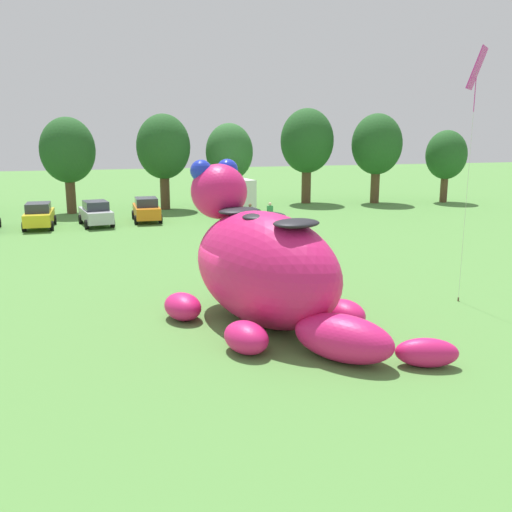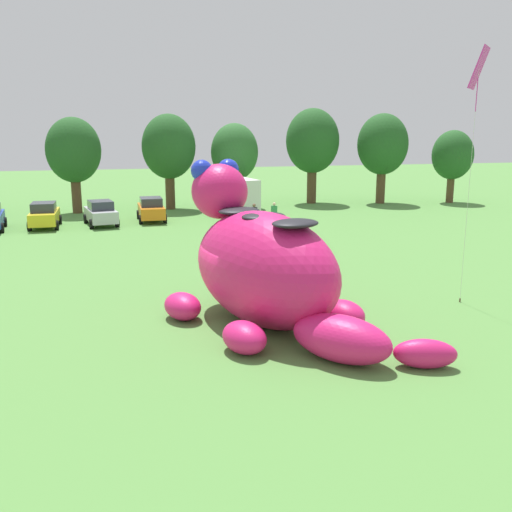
{
  "view_description": "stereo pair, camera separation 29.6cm",
  "coord_description": "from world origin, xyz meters",
  "px_view_note": "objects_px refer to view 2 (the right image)",
  "views": [
    {
      "loc": [
        -4.18,
        -18.73,
        6.49
      ],
      "look_at": [
        1.09,
        0.07,
        2.14
      ],
      "focal_mm": 39.84,
      "sensor_mm": 36.0,
      "label": 1
    },
    {
      "loc": [
        -3.9,
        -18.81,
        6.49
      ],
      "look_at": [
        1.09,
        0.07,
        2.14
      ],
      "focal_mm": 39.84,
      "sensor_mm": 36.0,
      "label": 2
    }
  ],
  "objects_px": {
    "tethered_flying_kite": "(479,72)",
    "car_orange": "(151,209)",
    "box_truck": "(233,195)",
    "spectator_near_inflatable": "(274,215)",
    "car_yellow": "(44,215)",
    "car_silver": "(101,213)",
    "giant_inflatable_creature": "(264,267)",
    "spectator_mid_field": "(254,217)"
  },
  "relations": [
    {
      "from": "spectator_near_inflatable",
      "to": "spectator_mid_field",
      "type": "height_order",
      "value": "same"
    },
    {
      "from": "giant_inflatable_creature",
      "to": "spectator_near_inflatable",
      "type": "distance_m",
      "value": 19.53
    },
    {
      "from": "giant_inflatable_creature",
      "to": "box_truck",
      "type": "height_order",
      "value": "giant_inflatable_creature"
    },
    {
      "from": "car_yellow",
      "to": "car_silver",
      "type": "relative_size",
      "value": 0.95
    },
    {
      "from": "car_silver",
      "to": "spectator_near_inflatable",
      "type": "bearing_deg",
      "value": -19.37
    },
    {
      "from": "car_orange",
      "to": "car_yellow",
      "type": "bearing_deg",
      "value": -172.01
    },
    {
      "from": "giant_inflatable_creature",
      "to": "box_truck",
      "type": "distance_m",
      "value": 24.69
    },
    {
      "from": "spectator_near_inflatable",
      "to": "car_silver",
      "type": "bearing_deg",
      "value": 160.63
    },
    {
      "from": "spectator_mid_field",
      "to": "spectator_near_inflatable",
      "type": "bearing_deg",
      "value": 11.69
    },
    {
      "from": "giant_inflatable_creature",
      "to": "car_silver",
      "type": "distance_m",
      "value": 23.25
    },
    {
      "from": "car_silver",
      "to": "tethered_flying_kite",
      "type": "distance_m",
      "value": 27.02
    },
    {
      "from": "box_truck",
      "to": "tethered_flying_kite",
      "type": "bearing_deg",
      "value": -81.35
    },
    {
      "from": "giant_inflatable_creature",
      "to": "spectator_near_inflatable",
      "type": "xyz_separation_m",
      "value": [
        5.9,
        18.59,
        -1.13
      ]
    },
    {
      "from": "car_yellow",
      "to": "spectator_mid_field",
      "type": "height_order",
      "value": "car_yellow"
    },
    {
      "from": "box_truck",
      "to": "spectator_near_inflatable",
      "type": "xyz_separation_m",
      "value": [
        1.58,
        -5.72,
        -0.75
      ]
    },
    {
      "from": "car_orange",
      "to": "spectator_mid_field",
      "type": "relative_size",
      "value": 2.4
    },
    {
      "from": "giant_inflatable_creature",
      "to": "box_truck",
      "type": "bearing_deg",
      "value": 79.94
    },
    {
      "from": "giant_inflatable_creature",
      "to": "tethered_flying_kite",
      "type": "relative_size",
      "value": 1.03
    },
    {
      "from": "spectator_near_inflatable",
      "to": "tethered_flying_kite",
      "type": "bearing_deg",
      "value": -83.55
    },
    {
      "from": "tethered_flying_kite",
      "to": "giant_inflatable_creature",
      "type": "bearing_deg",
      "value": -177.23
    },
    {
      "from": "car_orange",
      "to": "box_truck",
      "type": "relative_size",
      "value": 0.62
    },
    {
      "from": "giant_inflatable_creature",
      "to": "car_yellow",
      "type": "bearing_deg",
      "value": 112.04
    },
    {
      "from": "car_silver",
      "to": "spectator_near_inflatable",
      "type": "xyz_separation_m",
      "value": [
        11.35,
        -3.99,
        -0.01
      ]
    },
    {
      "from": "car_silver",
      "to": "tethered_flying_kite",
      "type": "height_order",
      "value": "tethered_flying_kite"
    },
    {
      "from": "car_yellow",
      "to": "spectator_near_inflatable",
      "type": "bearing_deg",
      "value": -14.82
    },
    {
      "from": "spectator_mid_field",
      "to": "car_yellow",
      "type": "bearing_deg",
      "value": 162.47
    },
    {
      "from": "car_yellow",
      "to": "tethered_flying_kite",
      "type": "xyz_separation_m",
      "value": [
        17.09,
        -22.18,
        7.61
      ]
    },
    {
      "from": "spectator_mid_field",
      "to": "box_truck",
      "type": "bearing_deg",
      "value": 91.0
    },
    {
      "from": "spectator_near_inflatable",
      "to": "spectator_mid_field",
      "type": "bearing_deg",
      "value": -168.31
    },
    {
      "from": "car_yellow",
      "to": "tethered_flying_kite",
      "type": "bearing_deg",
      "value": -52.39
    },
    {
      "from": "spectator_near_inflatable",
      "to": "giant_inflatable_creature",
      "type": "bearing_deg",
      "value": -107.6
    },
    {
      "from": "car_yellow",
      "to": "box_truck",
      "type": "xyz_separation_m",
      "value": [
        13.45,
        1.74,
        0.74
      ]
    },
    {
      "from": "car_orange",
      "to": "spectator_near_inflatable",
      "type": "distance_m",
      "value": 9.27
    },
    {
      "from": "box_truck",
      "to": "tethered_flying_kite",
      "type": "height_order",
      "value": "tethered_flying_kite"
    },
    {
      "from": "spectator_near_inflatable",
      "to": "spectator_mid_field",
      "type": "xyz_separation_m",
      "value": [
        -1.48,
        -0.31,
        0.0
      ]
    },
    {
      "from": "car_silver",
      "to": "box_truck",
      "type": "bearing_deg",
      "value": 10.05
    },
    {
      "from": "giant_inflatable_creature",
      "to": "car_silver",
      "type": "xyz_separation_m",
      "value": [
        -5.45,
        22.58,
        -1.13
      ]
    },
    {
      "from": "giant_inflatable_creature",
      "to": "car_silver",
      "type": "height_order",
      "value": "giant_inflatable_creature"
    },
    {
      "from": "box_truck",
      "to": "car_yellow",
      "type": "bearing_deg",
      "value": -172.62
    },
    {
      "from": "box_truck",
      "to": "tethered_flying_kite",
      "type": "distance_m",
      "value": 25.15
    },
    {
      "from": "car_yellow",
      "to": "car_silver",
      "type": "height_order",
      "value": "same"
    },
    {
      "from": "tethered_flying_kite",
      "to": "car_orange",
      "type": "bearing_deg",
      "value": 113.05
    }
  ]
}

